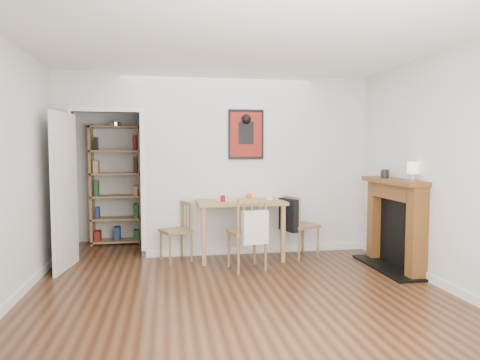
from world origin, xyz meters
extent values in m
plane|color=#53331A|center=(0.00, 0.00, 0.00)|extent=(5.20, 5.20, 0.00)
plane|color=beige|center=(0.00, 2.60, 1.30)|extent=(4.50, 0.00, 4.50)
plane|color=beige|center=(0.00, -2.60, 1.30)|extent=(4.50, 0.00, 4.50)
plane|color=beige|center=(-2.25, 0.00, 1.30)|extent=(0.00, 5.20, 5.20)
plane|color=beige|center=(2.25, 0.00, 1.30)|extent=(0.00, 5.20, 5.20)
plane|color=silver|center=(0.00, 0.00, 2.60)|extent=(5.20, 5.20, 0.00)
cube|color=beige|center=(0.57, 1.40, 1.30)|extent=(3.35, 0.10, 2.60)
cube|color=beige|center=(-2.12, 1.40, 1.30)|extent=(0.25, 0.10, 2.60)
cube|color=beige|center=(-1.55, 1.40, 2.33)|extent=(0.90, 0.10, 0.55)
cube|color=silver|center=(-2.03, 1.40, 1.02)|extent=(0.06, 0.14, 2.05)
cube|color=silver|center=(-1.07, 1.40, 1.02)|extent=(0.06, 0.14, 2.05)
cube|color=silver|center=(0.57, 1.34, 0.05)|extent=(3.35, 0.02, 0.10)
cube|color=silver|center=(-2.24, -0.60, 0.05)|extent=(0.02, 4.00, 0.10)
cube|color=silver|center=(2.24, -0.60, 0.05)|extent=(0.02, 4.00, 0.10)
cube|color=silver|center=(-2.02, 0.93, 1.00)|extent=(0.15, 0.80, 2.00)
cube|color=black|center=(0.40, 1.33, 1.75)|extent=(0.52, 0.02, 0.72)
cube|color=maroon|center=(0.40, 1.32, 1.75)|extent=(0.46, 0.00, 0.64)
cube|color=#986D47|center=(0.27, 1.10, 0.80)|extent=(1.21, 0.77, 0.04)
cube|color=#986D47|center=(-0.27, 0.78, 0.39)|extent=(0.05, 0.05, 0.78)
cube|color=#986D47|center=(0.81, 0.78, 0.39)|extent=(0.05, 0.05, 0.78)
cube|color=#986D47|center=(-0.27, 1.42, 0.39)|extent=(0.05, 0.05, 0.78)
cube|color=#986D47|center=(0.81, 1.42, 0.39)|extent=(0.05, 0.05, 0.78)
cube|color=black|center=(0.94, 0.96, 0.62)|extent=(0.22, 0.37, 0.46)
cube|color=beige|center=(0.31, 0.28, 0.59)|extent=(0.34, 0.17, 0.41)
cube|color=#986D47|center=(-1.94, 2.40, 0.97)|extent=(0.04, 0.33, 1.94)
cube|color=#986D47|center=(-1.16, 2.40, 0.97)|extent=(0.04, 0.33, 1.94)
cube|color=#986D47|center=(-1.55, 2.40, 0.04)|extent=(0.82, 0.33, 0.03)
cube|color=#986D47|center=(-1.55, 2.40, 0.77)|extent=(0.82, 0.33, 0.03)
cube|color=#986D47|center=(-1.55, 2.40, 1.90)|extent=(0.82, 0.33, 0.03)
cube|color=maroon|center=(-1.55, 2.40, 0.97)|extent=(0.71, 0.26, 0.26)
cube|color=brown|center=(2.15, -0.24, 0.55)|extent=(0.20, 0.16, 1.10)
cube|color=brown|center=(2.15, 0.74, 0.55)|extent=(0.20, 0.16, 1.10)
cube|color=brown|center=(2.12, 0.25, 1.13)|extent=(0.30, 1.21, 0.06)
cube|color=brown|center=(2.15, 0.25, 1.00)|extent=(0.20, 0.85, 0.20)
cube|color=black|center=(2.21, 0.25, 0.45)|extent=(0.08, 0.81, 0.88)
cube|color=black|center=(2.09, 0.25, 0.01)|extent=(0.45, 1.25, 0.03)
cylinder|color=maroon|center=(0.02, 1.00, 0.87)|extent=(0.07, 0.07, 0.08)
sphere|color=#FF550D|center=(0.43, 1.26, 0.86)|extent=(0.08, 0.08, 0.08)
cube|color=beige|center=(0.14, 1.15, 0.83)|extent=(0.43, 0.34, 0.00)
cube|color=white|center=(0.61, 1.18, 0.83)|extent=(0.28, 0.21, 0.01)
cylinder|color=silver|center=(2.17, -0.08, 1.20)|extent=(0.07, 0.07, 0.08)
cylinder|color=#EEE3C6|center=(2.17, -0.08, 1.31)|extent=(0.14, 0.14, 0.14)
cylinder|color=black|center=(2.08, 0.40, 1.22)|extent=(0.09, 0.09, 0.11)
cylinder|color=black|center=(2.13, 0.53, 1.21)|extent=(0.07, 0.07, 0.09)
camera|label=1|loc=(-0.74, -4.77, 1.52)|focal=32.00mm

